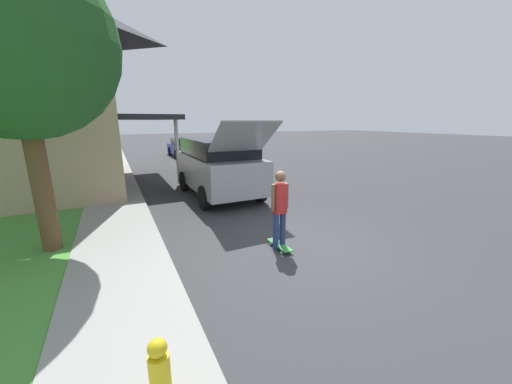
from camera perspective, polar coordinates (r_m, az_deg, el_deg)
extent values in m
plane|color=#333335|center=(6.68, 7.78, -10.25)|extent=(120.00, 120.00, 0.00)
cube|color=gray|center=(11.31, -26.33, -1.15)|extent=(1.80, 80.00, 0.10)
cube|color=#28282D|center=(14.56, -21.93, 13.66)|extent=(2.60, 6.13, 0.20)
cylinder|color=silver|center=(12.62, -15.40, 7.64)|extent=(0.16, 0.16, 2.70)
cylinder|color=brown|center=(7.19, -37.18, 2.26)|extent=(0.36, 0.36, 3.08)
sphere|color=#1E4C1E|center=(7.24, -40.34, 22.08)|extent=(3.54, 3.54, 3.54)
cylinder|color=brown|center=(17.60, -30.37, 10.17)|extent=(0.36, 0.36, 4.07)
sphere|color=#1E4C1E|center=(17.74, -31.61, 19.65)|extent=(3.33, 3.33, 3.33)
cube|color=gray|center=(10.61, -7.47, 4.19)|extent=(2.05, 4.52, 1.13)
cube|color=black|center=(10.60, -7.83, 8.87)|extent=(1.88, 3.53, 0.59)
cylinder|color=black|center=(11.78, -14.18, 2.10)|extent=(0.24, 0.76, 0.76)
cylinder|color=black|center=(12.34, -5.24, 3.00)|extent=(0.24, 0.76, 0.76)
cylinder|color=black|center=(9.13, -10.26, -1.12)|extent=(0.24, 0.76, 0.76)
cylinder|color=black|center=(9.84, 0.76, 0.21)|extent=(0.24, 0.76, 0.76)
cube|color=gray|center=(8.32, -2.39, 10.98)|extent=(1.80, 1.29, 0.92)
cube|color=navy|center=(23.36, -14.34, 8.31)|extent=(1.70, 4.38, 0.74)
cube|color=black|center=(23.21, -14.38, 9.83)|extent=(1.50, 2.28, 0.52)
cylinder|color=black|center=(24.51, -16.88, 7.85)|extent=(0.20, 0.66, 0.66)
cylinder|color=black|center=(24.84, -13.12, 8.16)|extent=(0.20, 0.66, 0.66)
cylinder|color=black|center=(21.94, -15.65, 7.27)|extent=(0.20, 0.66, 0.66)
cylinder|color=black|center=(22.31, -11.48, 7.61)|extent=(0.20, 0.66, 0.66)
cylinder|color=navy|center=(6.22, 3.99, -7.89)|extent=(0.13, 0.13, 0.83)
cylinder|color=navy|center=(6.30, 5.33, -7.62)|extent=(0.13, 0.13, 0.83)
cube|color=#B22323|center=(6.02, 4.80, -1.27)|extent=(0.25, 0.20, 0.64)
sphere|color=brown|center=(5.92, 4.90, 3.15)|extent=(0.23, 0.23, 0.23)
cylinder|color=brown|center=(5.94, 3.49, -1.12)|extent=(0.09, 0.09, 0.57)
cylinder|color=brown|center=(6.10, 6.09, -0.77)|extent=(0.09, 0.09, 0.57)
cube|color=#337F3D|center=(6.39, 4.74, -10.45)|extent=(0.21, 0.78, 0.02)
cylinder|color=silver|center=(6.56, 2.88, -10.35)|extent=(0.03, 0.06, 0.06)
cylinder|color=silver|center=(6.65, 4.36, -10.02)|extent=(0.03, 0.06, 0.06)
cylinder|color=silver|center=(6.18, 5.13, -11.97)|extent=(0.03, 0.06, 0.06)
cylinder|color=silver|center=(6.28, 6.67, -11.59)|extent=(0.03, 0.06, 0.06)
cylinder|color=gold|center=(3.33, -18.56, -32.06)|extent=(0.20, 0.20, 0.55)
sphere|color=gold|center=(3.08, -19.15, -27.37)|extent=(0.18, 0.18, 0.18)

